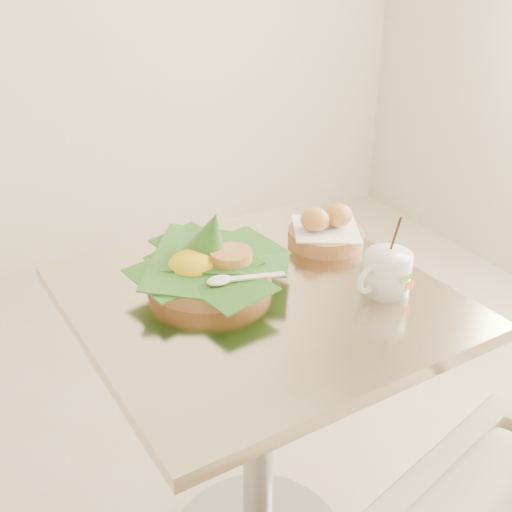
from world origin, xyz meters
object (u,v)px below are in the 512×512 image
bread_basket (326,231)px  coffee_mug (386,272)px  cafe_table (258,382)px  rice_basket (209,262)px

bread_basket → coffee_mug: size_ratio=1.21×
cafe_table → rice_basket: (-0.06, 0.10, 0.26)m
coffee_mug → bread_basket: bearing=86.6°
bread_basket → cafe_table: bearing=-152.0°
cafe_table → coffee_mug: (0.23, -0.11, 0.26)m
rice_basket → bread_basket: 0.31m
cafe_table → rice_basket: rice_basket is taller
cafe_table → rice_basket: 0.29m
rice_basket → cafe_table: bearing=-56.4°
bread_basket → coffee_mug: bearing=-93.4°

